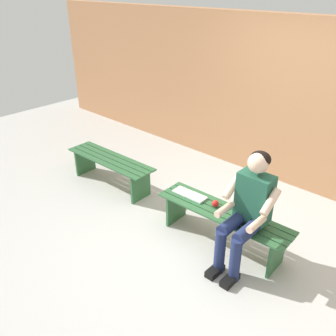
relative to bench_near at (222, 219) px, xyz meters
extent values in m
cube|color=#B2B2AD|center=(0.96, 1.00, -0.34)|extent=(10.00, 7.00, 0.04)
cube|color=#B27A51|center=(0.50, -1.87, 0.82)|extent=(9.50, 0.24, 2.27)
cube|color=#2D6038|center=(0.01, -0.15, 0.09)|extent=(1.55, 0.14, 0.02)
cube|color=#2D6038|center=(0.00, -0.05, 0.09)|extent=(1.55, 0.14, 0.02)
cube|color=#2D6038|center=(0.00, 0.05, 0.09)|extent=(1.55, 0.14, 0.02)
cube|color=#2D6038|center=(-0.01, 0.15, 0.09)|extent=(1.55, 0.14, 0.02)
cube|color=#2D6038|center=(-0.65, -0.02, -0.12)|extent=(0.04, 0.35, 0.40)
cube|color=#2D6038|center=(0.65, 0.02, -0.12)|extent=(0.04, 0.35, 0.40)
cube|color=#2D6038|center=(1.92, -0.15, 0.09)|extent=(1.43, 0.13, 0.02)
cube|color=#2D6038|center=(1.92, -0.05, 0.09)|extent=(1.43, 0.13, 0.02)
cube|color=#2D6038|center=(1.92, 0.05, 0.09)|extent=(1.43, 0.13, 0.02)
cube|color=#2D6038|center=(1.91, 0.15, 0.09)|extent=(1.43, 0.13, 0.02)
cube|color=#2D6038|center=(1.33, -0.02, -0.12)|extent=(0.04, 0.35, 0.40)
cube|color=#2D6038|center=(2.51, 0.02, -0.12)|extent=(0.04, 0.35, 0.40)
cube|color=#1E513D|center=(-0.33, -0.02, 0.42)|extent=(0.34, 0.20, 0.50)
sphere|color=beige|center=(-0.33, -0.01, 0.80)|extent=(0.20, 0.20, 0.20)
ellipsoid|color=black|center=(-0.33, -0.04, 0.83)|extent=(0.20, 0.19, 0.15)
cylinder|color=navy|center=(-0.42, 0.18, 0.17)|extent=(0.13, 0.40, 0.13)
cylinder|color=navy|center=(-0.24, 0.18, 0.17)|extent=(0.13, 0.40, 0.13)
cylinder|color=navy|center=(-0.42, 0.38, -0.07)|extent=(0.11, 0.11, 0.49)
cube|color=black|center=(-0.42, 0.44, -0.28)|extent=(0.10, 0.22, 0.07)
cylinder|color=navy|center=(-0.24, 0.38, -0.07)|extent=(0.11, 0.11, 0.49)
cube|color=black|center=(-0.24, 0.44, -0.28)|extent=(0.10, 0.22, 0.07)
cylinder|color=beige|center=(-0.54, 0.06, 0.49)|extent=(0.08, 0.28, 0.23)
cylinder|color=beige|center=(-0.51, 0.22, 0.31)|extent=(0.07, 0.26, 0.07)
cylinder|color=beige|center=(-0.12, 0.06, 0.49)|extent=(0.08, 0.28, 0.23)
cylinder|color=beige|center=(-0.15, 0.22, 0.31)|extent=(0.07, 0.26, 0.07)
sphere|color=red|center=(0.12, -0.02, 0.14)|extent=(0.08, 0.08, 0.08)
cube|color=white|center=(0.37, -0.01, 0.12)|extent=(0.21, 0.16, 0.02)
cube|color=white|center=(0.58, 0.00, 0.12)|extent=(0.21, 0.16, 0.02)
cube|color=#33724C|center=(0.48, -0.01, 0.11)|extent=(0.42, 0.17, 0.01)
camera|label=1|loc=(-1.75, 2.76, 2.32)|focal=38.47mm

